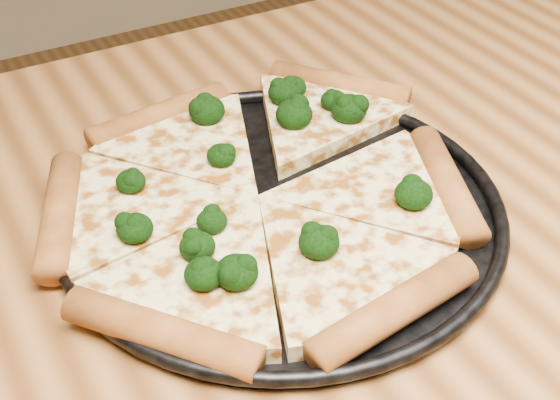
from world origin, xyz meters
TOP-DOWN VIEW (x-y plane):
  - pizza_pan at (-0.02, 0.13)m, footprint 0.33×0.33m
  - pizza at (-0.03, 0.14)m, footprint 0.36×0.34m
  - broccoli_florets at (-0.01, 0.16)m, footprint 0.24×0.22m

SIDE VIEW (x-z plane):
  - pizza_pan at x=-0.02m, z-range 0.75..0.77m
  - pizza at x=-0.03m, z-range 0.75..0.78m
  - broccoli_florets at x=-0.01m, z-range 0.77..0.79m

